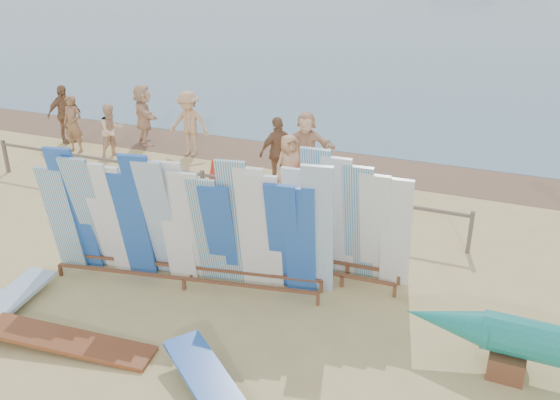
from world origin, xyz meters
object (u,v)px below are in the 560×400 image
at_px(beachgoer_1, 73,124).
at_px(flat_board_c, 70,348).
at_px(stroller, 345,191).
at_px(beachgoer_3, 189,123).
at_px(beach_chair_right, 302,193).
at_px(beachgoer_5, 306,145).
at_px(beachgoer_11, 144,115).
at_px(beach_chair_left, 211,186).
at_px(beachgoer_extra_1, 64,114).
at_px(main_surfboard_rack, 184,226).
at_px(beachgoer_4, 278,151).
at_px(vendor_table, 267,249).
at_px(beachgoer_2, 112,131).
at_px(beachgoer_6, 289,166).
at_px(side_surfboard_rack, 347,224).

bearing_deg(beachgoer_1, flat_board_c, -53.35).
xyz_separation_m(stroller, beachgoer_3, (-5.22, 1.91, 0.54)).
distance_m(beach_chair_right, beachgoer_5, 1.74).
height_order(beachgoer_11, beachgoer_3, beachgoer_3).
height_order(beach_chair_left, beachgoer_extra_1, beachgoer_extra_1).
relative_size(main_surfboard_rack, beachgoer_4, 2.95).
relative_size(vendor_table, beachgoer_4, 0.67).
xyz_separation_m(stroller, beachgoer_extra_1, (-9.35, 1.49, 0.50)).
height_order(beachgoer_2, beachgoer_extra_1, beachgoer_extra_1).
distance_m(beach_chair_right, beachgoer_2, 6.27).
relative_size(stroller, beachgoer_extra_1, 0.56).
relative_size(beach_chair_right, beachgoer_6, 0.51).
xyz_separation_m(beachgoer_6, beachgoer_11, (-5.53, 2.08, 0.15)).
height_order(side_surfboard_rack, beachgoer_1, side_surfboard_rack).
xyz_separation_m(side_surfboard_rack, beachgoer_2, (-8.12, 4.11, -0.39)).
xyz_separation_m(beachgoer_6, beachgoer_2, (-5.72, 0.74, 0.01)).
height_order(beach_chair_right, beachgoer_extra_1, beachgoer_extra_1).
height_order(side_surfboard_rack, beachgoer_4, side_surfboard_rack).
relative_size(beach_chair_right, beachgoer_4, 0.44).
distance_m(vendor_table, beachgoer_2, 7.84).
distance_m(beachgoer_4, beachgoer_3, 3.47).
height_order(side_surfboard_rack, stroller, side_surfboard_rack).
bearing_deg(vendor_table, main_surfboard_rack, -125.26).
relative_size(flat_board_c, beachgoer_extra_1, 1.51).
xyz_separation_m(beach_chair_left, beachgoer_3, (-2.01, 2.48, 0.70)).
distance_m(beachgoer_5, beachgoer_6, 1.28).
distance_m(side_surfboard_rack, beach_chair_left, 5.00).
height_order(flat_board_c, beach_chair_right, beach_chair_right).
bearing_deg(beachgoer_3, beachgoer_11, 165.85).
relative_size(main_surfboard_rack, beachgoer_5, 2.96).
distance_m(vendor_table, beach_chair_right, 3.21).
distance_m(beachgoer_6, beachgoer_1, 7.05).
xyz_separation_m(vendor_table, beachgoer_4, (-1.41, 3.98, 0.49)).
relative_size(beach_chair_right, beachgoer_3, 0.42).
bearing_deg(beachgoer_5, main_surfboard_rack, -95.75).
bearing_deg(beach_chair_right, beachgoer_4, 133.84).
xyz_separation_m(beachgoer_6, beachgoer_4, (-0.50, 0.54, 0.12)).
height_order(beach_chair_left, beachgoer_2, beachgoer_2).
bearing_deg(main_surfboard_rack, beach_chair_left, 101.82).
bearing_deg(beachgoer_2, main_surfboard_rack, -113.30).
relative_size(beachgoer_5, beachgoer_11, 0.96).
bearing_deg(beachgoer_4, beachgoer_11, -68.09).
bearing_deg(vendor_table, beachgoer_3, 141.68).
height_order(beachgoer_6, beachgoer_11, beachgoer_11).
bearing_deg(side_surfboard_rack, beachgoer_6, 123.25).
distance_m(side_surfboard_rack, beachgoer_3, 8.01).
distance_m(beachgoer_6, beachgoer_extra_1, 8.00).
bearing_deg(beachgoer_3, main_surfboard_rack, -63.57).
relative_size(beach_chair_right, stroller, 0.79).
relative_size(beachgoer_6, beachgoer_11, 0.83).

